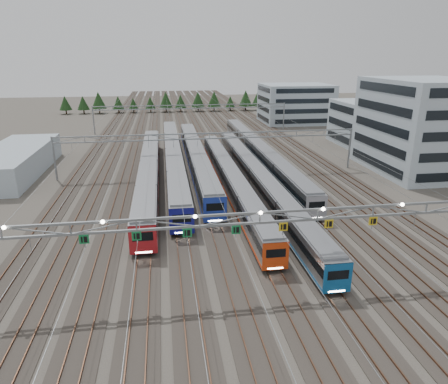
{
  "coord_description": "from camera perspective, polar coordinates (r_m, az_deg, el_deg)",
  "views": [
    {
      "loc": [
        -8.41,
        -33.17,
        21.5
      ],
      "look_at": [
        -0.51,
        18.68,
        3.5
      ],
      "focal_mm": 32.0,
      "sensor_mm": 36.0,
      "label": 1
    }
  ],
  "objects": [
    {
      "name": "west_shed",
      "position": [
        85.95,
        -27.69,
        3.92
      ],
      "size": [
        10.0,
        30.0,
        4.82
      ],
      "primitive_type": "cube",
      "color": "#A6BBC6",
      "rests_on": "ground"
    },
    {
      "name": "depot_bldg_south",
      "position": [
        86.07,
        26.63,
        8.43
      ],
      "size": [
        18.0,
        22.0,
        17.45
      ],
      "primitive_type": "cube",
      "color": "#A6BBC6",
      "rests_on": "ground"
    },
    {
      "name": "train_a",
      "position": [
        71.83,
        -10.62,
        3.09
      ],
      "size": [
        3.1,
        57.42,
        4.04
      ],
      "color": "black",
      "rests_on": "ground"
    },
    {
      "name": "train_b",
      "position": [
        80.59,
        -7.25,
        4.98
      ],
      "size": [
        3.08,
        66.45,
        4.02
      ],
      "color": "black",
      "rests_on": "ground"
    },
    {
      "name": "depot_bldg_mid",
      "position": [
        107.84,
        19.67,
        9.26
      ],
      "size": [
        14.0,
        16.0,
        10.74
      ],
      "primitive_type": "cube",
      "color": "#A6BBC6",
      "rests_on": "ground"
    },
    {
      "name": "depot_bldg_north",
      "position": [
        138.71,
        10.16,
        12.34
      ],
      "size": [
        22.0,
        18.0,
        12.49
      ],
      "primitive_type": "cube",
      "color": "#A6BBC6",
      "rests_on": "ground"
    },
    {
      "name": "gantry_near",
      "position": [
        37.01,
        5.11,
        -4.06
      ],
      "size": [
        56.36,
        0.61,
        8.08
      ],
      "color": "gray",
      "rests_on": "ground"
    },
    {
      "name": "ground",
      "position": [
        40.41,
        4.84,
        -13.28
      ],
      "size": [
        400.0,
        400.0,
        0.0
      ],
      "primitive_type": "plane",
      "color": "#47423A",
      "rests_on": "ground"
    },
    {
      "name": "gantry_far",
      "position": [
        119.43,
        -4.64,
        11.61
      ],
      "size": [
        56.36,
        0.36,
        8.0
      ],
      "color": "gray",
      "rests_on": "ground"
    },
    {
      "name": "treeline",
      "position": [
        163.91,
        -6.14,
        12.79
      ],
      "size": [
        93.8,
        5.6,
        7.02
      ],
      "color": "#332114",
      "rests_on": "ground"
    },
    {
      "name": "train_e",
      "position": [
        67.18,
        4.77,
        2.05
      ],
      "size": [
        2.78,
        64.98,
        3.62
      ],
      "color": "black",
      "rests_on": "ground"
    },
    {
      "name": "train_d",
      "position": [
        66.91,
        0.89,
        2.06
      ],
      "size": [
        2.81,
        56.39,
        3.65
      ],
      "color": "black",
      "rests_on": "ground"
    },
    {
      "name": "gantry_mid",
      "position": [
        75.18,
        -2.08,
        7.33
      ],
      "size": [
        56.36,
        0.36,
        8.0
      ],
      "color": "gray",
      "rests_on": "ground"
    },
    {
      "name": "track_bed",
      "position": [
        134.92,
        -5.07,
        10.34
      ],
      "size": [
        54.0,
        260.0,
        5.42
      ],
      "color": "#2D2823",
      "rests_on": "ground"
    },
    {
      "name": "train_f",
      "position": [
        84.85,
        5.0,
        5.72
      ],
      "size": [
        2.99,
        66.43,
        3.9
      ],
      "color": "black",
      "rests_on": "ground"
    },
    {
      "name": "train_c",
      "position": [
        79.76,
        -3.99,
        4.97
      ],
      "size": [
        3.15,
        58.17,
        4.11
      ],
      "color": "black",
      "rests_on": "ground"
    }
  ]
}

